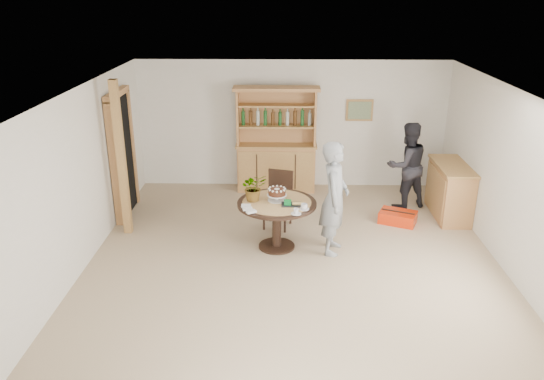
{
  "coord_description": "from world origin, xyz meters",
  "views": [
    {
      "loc": [
        -0.15,
        -6.65,
        3.79
      ],
      "look_at": [
        -0.32,
        0.45,
        1.05
      ],
      "focal_mm": 35.0,
      "sensor_mm": 36.0,
      "label": 1
    }
  ],
  "objects_px": {
    "adult_person": "(407,165)",
    "red_suitcase": "(398,217)",
    "dining_table": "(277,211)",
    "hutch": "(276,156)",
    "dining_chair": "(279,195)",
    "sideboard": "(450,190)",
    "teen_boy": "(334,198)"
  },
  "relations": [
    {
      "from": "dining_chair",
      "to": "teen_boy",
      "type": "bearing_deg",
      "value": -32.67
    },
    {
      "from": "hutch",
      "to": "teen_boy",
      "type": "distance_m",
      "value": 2.78
    },
    {
      "from": "hutch",
      "to": "sideboard",
      "type": "bearing_deg",
      "value": -22.21
    },
    {
      "from": "dining_chair",
      "to": "adult_person",
      "type": "distance_m",
      "value": 2.45
    },
    {
      "from": "sideboard",
      "to": "dining_table",
      "type": "xyz_separation_m",
      "value": [
        -2.99,
        -1.28,
        0.13
      ]
    },
    {
      "from": "hutch",
      "to": "adult_person",
      "type": "height_order",
      "value": "hutch"
    },
    {
      "from": "teen_boy",
      "to": "red_suitcase",
      "type": "height_order",
      "value": "teen_boy"
    },
    {
      "from": "teen_boy",
      "to": "dining_chair",
      "type": "bearing_deg",
      "value": 53.05
    },
    {
      "from": "red_suitcase",
      "to": "hutch",
      "type": "bearing_deg",
      "value": 166.48
    },
    {
      "from": "hutch",
      "to": "teen_boy",
      "type": "xyz_separation_m",
      "value": [
        0.9,
        -2.63,
        0.18
      ]
    },
    {
      "from": "dining_table",
      "to": "dining_chair",
      "type": "bearing_deg",
      "value": 88.52
    },
    {
      "from": "dining_table",
      "to": "adult_person",
      "type": "height_order",
      "value": "adult_person"
    },
    {
      "from": "hutch",
      "to": "sideboard",
      "type": "distance_m",
      "value": 3.29
    },
    {
      "from": "dining_table",
      "to": "dining_chair",
      "type": "distance_m",
      "value": 0.83
    },
    {
      "from": "sideboard",
      "to": "dining_table",
      "type": "distance_m",
      "value": 3.26
    },
    {
      "from": "hutch",
      "to": "red_suitcase",
      "type": "distance_m",
      "value": 2.69
    },
    {
      "from": "adult_person",
      "to": "red_suitcase",
      "type": "height_order",
      "value": "adult_person"
    },
    {
      "from": "dining_chair",
      "to": "adult_person",
      "type": "relative_size",
      "value": 0.6
    },
    {
      "from": "sideboard",
      "to": "adult_person",
      "type": "distance_m",
      "value": 0.86
    },
    {
      "from": "dining_chair",
      "to": "adult_person",
      "type": "xyz_separation_m",
      "value": [
        2.28,
        0.86,
        0.25
      ]
    },
    {
      "from": "sideboard",
      "to": "dining_chair",
      "type": "relative_size",
      "value": 1.33
    },
    {
      "from": "sideboard",
      "to": "dining_table",
      "type": "bearing_deg",
      "value": -156.76
    },
    {
      "from": "dining_table",
      "to": "red_suitcase",
      "type": "bearing_deg",
      "value": 24.82
    },
    {
      "from": "sideboard",
      "to": "dining_table",
      "type": "height_order",
      "value": "sideboard"
    },
    {
      "from": "adult_person",
      "to": "sideboard",
      "type": "bearing_deg",
      "value": 130.58
    },
    {
      "from": "sideboard",
      "to": "hutch",
      "type": "bearing_deg",
      "value": 157.79
    },
    {
      "from": "hutch",
      "to": "dining_chair",
      "type": "distance_m",
      "value": 1.71
    },
    {
      "from": "sideboard",
      "to": "dining_chair",
      "type": "height_order",
      "value": "dining_chair"
    },
    {
      "from": "adult_person",
      "to": "red_suitcase",
      "type": "relative_size",
      "value": 2.22
    },
    {
      "from": "teen_boy",
      "to": "adult_person",
      "type": "relative_size",
      "value": 1.1
    },
    {
      "from": "hutch",
      "to": "red_suitcase",
      "type": "bearing_deg",
      "value": -36.81
    },
    {
      "from": "dining_chair",
      "to": "teen_boy",
      "type": "height_order",
      "value": "teen_boy"
    }
  ]
}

